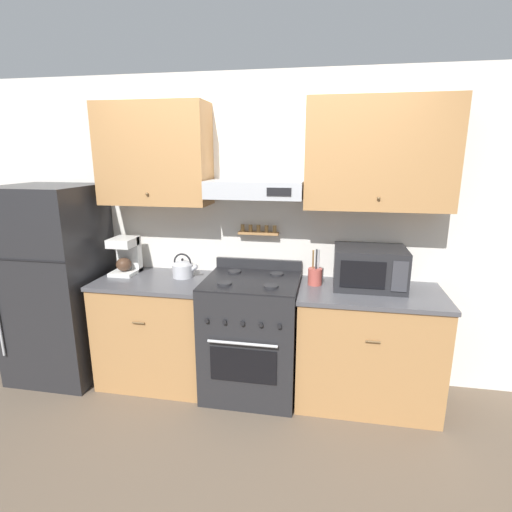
% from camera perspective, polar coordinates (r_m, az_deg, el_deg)
% --- Properties ---
extents(ground_plane, '(16.00, 16.00, 0.00)m').
position_cam_1_polar(ground_plane, '(3.30, -1.68, -21.19)').
color(ground_plane, brown).
extents(wall_back, '(5.20, 0.46, 2.55)m').
position_cam_1_polar(wall_back, '(3.31, 1.02, 6.90)').
color(wall_back, silver).
rests_on(wall_back, ground_plane).
extents(counter_left, '(0.92, 0.66, 0.91)m').
position_cam_1_polar(counter_left, '(3.59, -13.88, -10.11)').
color(counter_left, '#AD7A47').
rests_on(counter_left, ground_plane).
extents(counter_right, '(1.08, 0.66, 0.91)m').
position_cam_1_polar(counter_right, '(3.31, 15.58, -12.34)').
color(counter_right, '#AD7A47').
rests_on(counter_right, ground_plane).
extents(stove_range, '(0.74, 0.70, 1.05)m').
position_cam_1_polar(stove_range, '(3.31, -0.60, -11.27)').
color(stove_range, '#232326').
rests_on(stove_range, ground_plane).
extents(refrigerator, '(0.74, 0.73, 1.67)m').
position_cam_1_polar(refrigerator, '(3.86, -26.58, -3.49)').
color(refrigerator, '#232326').
rests_on(refrigerator, ground_plane).
extents(tea_kettle, '(0.22, 0.17, 0.20)m').
position_cam_1_polar(tea_kettle, '(3.39, -10.39, -1.73)').
color(tea_kettle, '#B7B7BC').
rests_on(tea_kettle, counter_left).
extents(coffee_maker, '(0.20, 0.25, 0.31)m').
position_cam_1_polar(coffee_maker, '(3.62, -18.07, 0.14)').
color(coffee_maker, white).
rests_on(coffee_maker, counter_left).
extents(microwave, '(0.54, 0.41, 0.31)m').
position_cam_1_polar(microwave, '(3.19, 15.90, -1.60)').
color(microwave, '#232326').
rests_on(microwave, counter_right).
extents(utensil_crock, '(0.11, 0.11, 0.29)m').
position_cam_1_polar(utensil_crock, '(3.18, 8.43, -2.79)').
color(utensil_crock, '#B24C42').
rests_on(utensil_crock, counter_right).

